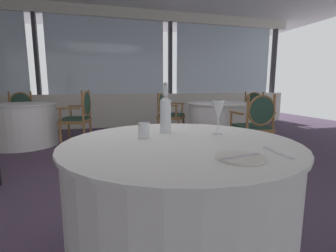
{
  "coord_description": "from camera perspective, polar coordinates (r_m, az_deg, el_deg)",
  "views": [
    {
      "loc": [
        -0.19,
        -2.54,
        1.05
      ],
      "look_at": [
        0.2,
        -1.09,
        0.8
      ],
      "focal_mm": 26.15,
      "sensor_mm": 36.0,
      "label": 1
    }
  ],
  "objects": [
    {
      "name": "water_tumbler",
      "position": [
        1.45,
        -5.6,
        -1.01
      ],
      "size": [
        0.07,
        0.07,
        0.09
      ],
      "primitive_type": "cylinder",
      "color": "white",
      "rests_on": "foreground_table"
    },
    {
      "name": "dining_chair_1_2",
      "position": [
        3.7,
        19.72,
        0.94
      ],
      "size": [
        0.55,
        0.48,
        0.94
      ],
      "rotation": [
        0.0,
        0.0,
        7.82
      ],
      "color": "olive",
      "rests_on": "ground_plane"
    },
    {
      "name": "dining_chair_1_1",
      "position": [
        4.8,
        -0.13,
        3.35
      ],
      "size": [
        0.63,
        0.65,
        0.92
      ],
      "rotation": [
        0.0,
        0.0,
        5.73
      ],
      "color": "olive",
      "rests_on": "ground_plane"
    },
    {
      "name": "water_bottle",
      "position": [
        1.59,
        -0.59,
        3.12
      ],
      "size": [
        0.07,
        0.07,
        0.33
      ],
      "color": "white",
      "rests_on": "foreground_table"
    },
    {
      "name": "background_table_0",
      "position": [
        5.01,
        -30.51,
        0.27
      ],
      "size": [
        1.12,
        1.12,
        0.75
      ],
      "color": "white",
      "rests_on": "ground_plane"
    },
    {
      "name": "dining_chair_0_2",
      "position": [
        4.6,
        -19.77,
        2.76
      ],
      "size": [
        0.55,
        0.61,
        0.98
      ],
      "rotation": [
        0.0,
        0.0,
        9.2
      ],
      "color": "olive",
      "rests_on": "ground_plane"
    },
    {
      "name": "dining_chair_1_0",
      "position": [
        5.52,
        18.72,
        3.58
      ],
      "size": [
        0.62,
        0.65,
        0.93
      ],
      "rotation": [
        0.0,
        0.0,
        3.64
      ],
      "color": "olive",
      "rests_on": "ground_plane"
    },
    {
      "name": "butter_knife",
      "position": [
        1.08,
        16.54,
        -6.84
      ],
      "size": [
        0.21,
        0.06,
        0.0
      ],
      "primitive_type": "cube",
      "rotation": [
        0.0,
        0.0,
        0.19
      ],
      "color": "silver",
      "rests_on": "foreground_table"
    },
    {
      "name": "foreground_table",
      "position": [
        1.49,
        2.71,
        -17.58
      ],
      "size": [
        1.29,
        1.29,
        0.75
      ],
      "color": "white",
      "rests_on": "ground_plane"
    },
    {
      "name": "ground_plane",
      "position": [
        2.76,
        -10.29,
        -13.21
      ],
      "size": [
        13.35,
        13.35,
        0.0
      ],
      "primitive_type": "plane",
      "color": "#47384C"
    },
    {
      "name": "wine_glass",
      "position": [
        1.56,
        11.67,
        3.53
      ],
      "size": [
        0.08,
        0.08,
        0.21
      ],
      "color": "white",
      "rests_on": "foreground_table"
    },
    {
      "name": "background_table_1",
      "position": [
        4.64,
        12.45,
        0.72
      ],
      "size": [
        1.27,
        1.27,
        0.75
      ],
      "color": "white",
      "rests_on": "ground_plane"
    },
    {
      "name": "window_wall_far",
      "position": [
        6.4,
        -13.64,
        10.11
      ],
      "size": [
        10.18,
        0.14,
        2.93
      ],
      "color": "silver",
      "rests_on": "ground_plane"
    },
    {
      "name": "dining_chair_0_0",
      "position": [
        5.97,
        -30.95,
        3.19
      ],
      "size": [
        0.62,
        0.57,
        0.93
      ],
      "rotation": [
        0.0,
        0.0,
        5.01
      ],
      "color": "olive",
      "rests_on": "ground_plane"
    },
    {
      "name": "dinner_fork",
      "position": [
        1.23,
        24.2,
        -5.68
      ],
      "size": [
        0.03,
        0.2,
        0.0
      ],
      "primitive_type": "cube",
      "rotation": [
        0.0,
        0.0,
        1.53
      ],
      "color": "silver",
      "rests_on": "foreground_table"
    },
    {
      "name": "side_plate",
      "position": [
        1.08,
        16.53,
        -7.11
      ],
      "size": [
        0.21,
        0.21,
        0.01
      ],
      "primitive_type": "cylinder",
      "color": "silver",
      "rests_on": "foreground_table"
    }
  ]
}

